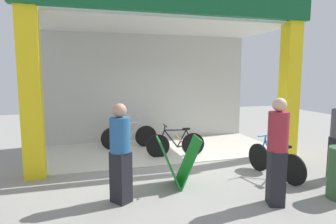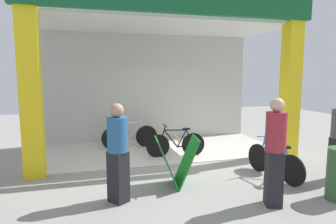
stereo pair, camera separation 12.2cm
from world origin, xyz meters
name	(u,v)px [view 2 (the right image)]	position (x,y,z in m)	size (l,w,h in m)	color
ground_plane	(176,165)	(0.00, 0.00, 0.00)	(20.81, 20.81, 0.00)	gray
shop_facade	(160,71)	(0.00, 1.57, 2.17)	(6.61, 3.09, 3.98)	beige
bicycle_inside_0	(130,136)	(-0.82, 1.81, 0.35)	(1.59, 0.44, 0.87)	black
bicycle_inside_1	(176,144)	(0.19, 0.64, 0.33)	(1.51, 0.42, 0.83)	black
bicycle_parked_0	(274,162)	(1.66, -1.36, 0.33)	(0.42, 1.51, 0.83)	black
sandwich_board_sign	(177,162)	(-0.36, -1.22, 0.46)	(0.85, 0.69, 0.94)	#197226
pedestrian_1	(275,151)	(0.89, -2.42, 0.89)	(0.41, 0.41, 1.73)	black
pedestrian_2	(118,152)	(-1.48, -1.63, 0.84)	(0.46, 0.46, 1.63)	black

